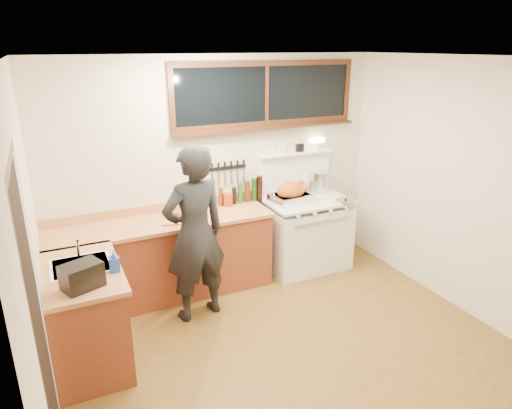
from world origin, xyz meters
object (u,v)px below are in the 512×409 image
man (195,234)px  roast_turkey (291,194)px  vintage_stove (305,232)px  cutting_board (181,216)px

man → roast_turkey: man is taller
vintage_stove → cutting_board: (-1.60, -0.06, 0.49)m
vintage_stove → man: man is taller
man → cutting_board: (-0.01, 0.44, 0.04)m
vintage_stove → roast_turkey: (-0.22, -0.01, 0.54)m
vintage_stove → roast_turkey: bearing=-178.4°
vintage_stove → man: 1.73m
vintage_stove → cutting_board: bearing=-177.9°
vintage_stove → man: (-1.59, -0.50, 0.45)m
vintage_stove → roast_turkey: 0.58m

